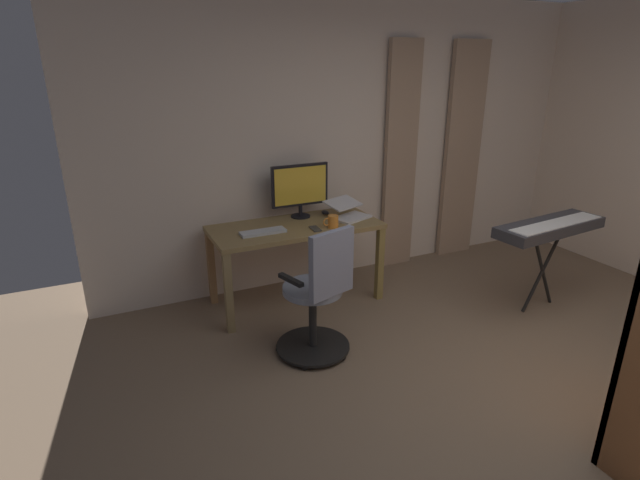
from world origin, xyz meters
name	(u,v)px	position (x,y,z in m)	size (l,w,h in m)	color
ground_plane	(569,428)	(0.00, 0.00, 0.00)	(7.12, 7.12, 0.00)	#77604A
back_room_partition	(354,141)	(0.00, -2.74, 1.34)	(5.16, 0.10, 2.68)	beige
curtain_left_panel	(462,153)	(-1.28, -2.63, 1.14)	(0.44, 0.06, 2.29)	tan
curtain_right_panel	(400,159)	(-0.48, -2.63, 1.14)	(0.36, 0.06, 2.29)	tan
desk	(296,235)	(0.83, -2.26, 0.64)	(1.48, 0.65, 0.73)	olive
office_chair	(318,298)	(1.03, -1.37, 0.47)	(0.56, 0.56, 1.02)	black
computer_monitor	(300,187)	(0.69, -2.47, 1.01)	(0.54, 0.18, 0.49)	black
computer_keyboard	(263,232)	(1.16, -2.17, 0.74)	(0.38, 0.12, 0.02)	#B7BCC1
laptop	(348,212)	(0.31, -2.25, 0.78)	(0.42, 0.42, 0.16)	silver
computer_mouse	(325,212)	(0.46, -2.44, 0.75)	(0.06, 0.10, 0.04)	#232328
cell_phone_face_up	(315,229)	(0.72, -2.08, 0.74)	(0.07, 0.14, 0.01)	#333338
mug_coffee	(333,222)	(0.57, -2.06, 0.79)	(0.14, 0.09, 0.11)	orange
piano_keyboard	(550,229)	(-1.06, -1.21, 0.74)	(1.09, 0.42, 0.81)	black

